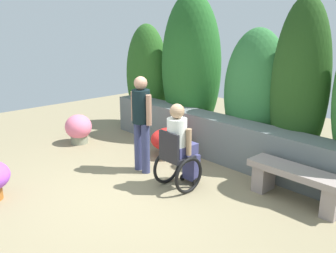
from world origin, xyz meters
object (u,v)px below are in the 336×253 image
(flower_pot_purple_near, at_px, (169,141))
(flower_pot_terracotta_by_wall, at_px, (79,129))
(person_in_wheelchair, at_px, (179,149))
(person_standing_companion, at_px, (141,118))
(stone_bench, at_px, (297,180))

(flower_pot_purple_near, xyz_separation_m, flower_pot_terracotta_by_wall, (-1.82, -0.92, 0.03))
(flower_pot_purple_near, relative_size, flower_pot_terracotta_by_wall, 1.16)
(person_in_wheelchair, height_order, flower_pot_purple_near, person_in_wheelchair)
(person_in_wheelchair, relative_size, person_standing_companion, 0.82)
(flower_pot_purple_near, bearing_deg, person_standing_companion, -74.37)
(person_in_wheelchair, xyz_separation_m, flower_pot_terracotta_by_wall, (-2.94, -0.08, -0.30))
(stone_bench, bearing_deg, flower_pot_terracotta_by_wall, -160.30)
(person_in_wheelchair, height_order, person_standing_companion, person_standing_companion)
(person_standing_companion, bearing_deg, flower_pot_terracotta_by_wall, -179.20)
(flower_pot_terracotta_by_wall, bearing_deg, stone_bench, 12.33)
(stone_bench, xyz_separation_m, person_in_wheelchair, (-1.46, -0.88, 0.29))
(stone_bench, bearing_deg, person_standing_companion, -151.55)
(person_standing_companion, xyz_separation_m, flower_pot_terracotta_by_wall, (-2.06, -0.06, -0.62))
(person_standing_companion, distance_m, flower_pot_terracotta_by_wall, 2.15)
(person_in_wheelchair, bearing_deg, stone_bench, 24.21)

